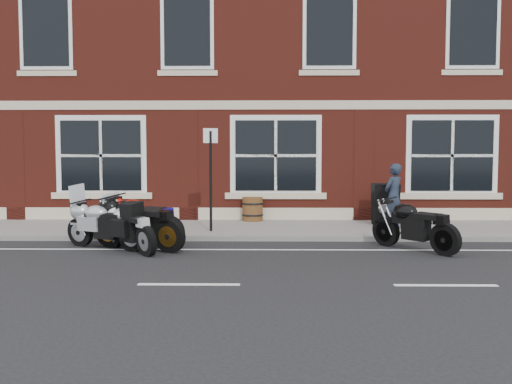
# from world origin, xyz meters

# --- Properties ---
(ground) EXTENTS (80.00, 80.00, 0.00)m
(ground) POSITION_xyz_m (0.00, 0.00, 0.00)
(ground) COLOR black
(ground) RESTS_ON ground
(sidewalk) EXTENTS (30.00, 3.00, 0.12)m
(sidewalk) POSITION_xyz_m (0.00, 3.00, 0.06)
(sidewalk) COLOR slate
(sidewalk) RESTS_ON ground
(kerb) EXTENTS (30.00, 0.16, 0.12)m
(kerb) POSITION_xyz_m (0.00, 1.42, 0.06)
(kerb) COLOR slate
(kerb) RESTS_ON ground
(pub_building) EXTENTS (24.00, 12.00, 12.00)m
(pub_building) POSITION_xyz_m (0.00, 10.50, 6.00)
(pub_building) COLOR maroon
(pub_building) RESTS_ON ground
(moto_touring_silver) EXTENTS (1.92, 1.05, 1.37)m
(moto_touring_silver) POSITION_xyz_m (-2.26, 0.32, 0.56)
(moto_touring_silver) COLOR black
(moto_touring_silver) RESTS_ON ground
(moto_sport_red) EXTENTS (2.06, 1.18, 1.02)m
(moto_sport_red) POSITION_xyz_m (-1.58, 0.91, 0.58)
(moto_sport_red) COLOR black
(moto_sport_red) RESTS_ON ground
(moto_sport_black) EXTENTS (2.13, 1.14, 1.04)m
(moto_sport_black) POSITION_xyz_m (-1.52, 0.21, 0.59)
(moto_sport_black) COLOR black
(moto_sport_black) RESTS_ON ground
(moto_sport_silver) EXTENTS (1.43, 1.62, 0.91)m
(moto_sport_silver) POSITION_xyz_m (-1.63, -0.01, 0.52)
(moto_sport_silver) COLOR black
(moto_sport_silver) RESTS_ON ground
(moto_naked_black) EXTENTS (1.44, 1.82, 0.98)m
(moto_naked_black) POSITION_xyz_m (4.32, 0.17, 0.56)
(moto_naked_black) COLOR black
(moto_naked_black) RESTS_ON ground
(pedestrian_left) EXTENTS (0.71, 0.70, 1.66)m
(pedestrian_left) POSITION_xyz_m (4.46, 2.72, 0.95)
(pedestrian_left) COLOR #1C2433
(pedestrian_left) RESTS_ON sidewalk
(a_board_sign) EXTENTS (0.70, 0.50, 1.12)m
(a_board_sign) POSITION_xyz_m (4.42, 3.48, 0.68)
(a_board_sign) COLOR black
(a_board_sign) RESTS_ON sidewalk
(barrel_planter) EXTENTS (0.61, 0.61, 0.68)m
(barrel_planter) POSITION_xyz_m (0.84, 4.30, 0.46)
(barrel_planter) COLOR #482913
(barrel_planter) RESTS_ON sidewalk
(parking_sign) EXTENTS (0.35, 0.11, 2.53)m
(parking_sign) POSITION_xyz_m (-0.14, 2.20, 1.58)
(parking_sign) COLOR black
(parking_sign) RESTS_ON sidewalk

